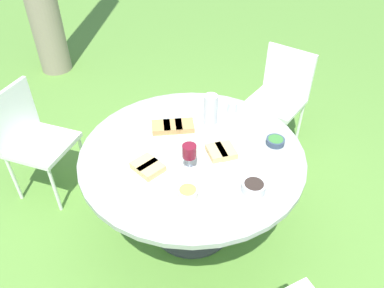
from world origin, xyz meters
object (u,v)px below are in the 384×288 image
chair_near_right (31,135)px  wine_glass (189,152)px  chair_near_left (280,92)px  water_pitcher (211,109)px  dining_table (192,164)px

chair_near_right → wine_glass: bearing=-104.7°
chair_near_right → chair_near_left: bearing=-61.5°
water_pitcher → chair_near_left: bearing=-30.5°
water_pitcher → chair_near_right: bearing=96.3°
dining_table → water_pitcher: 0.40m
dining_table → wine_glass: bearing=-174.5°
water_pitcher → wine_glass: bearing=174.3°
dining_table → water_pitcher: bearing=-10.9°
water_pitcher → wine_glass: water_pitcher is taller
chair_near_left → wine_glass: bearing=157.7°
dining_table → chair_near_right: size_ratio=1.60×
chair_near_right → wine_glass: wine_glass is taller
dining_table → water_pitcher: water_pitcher is taller
chair_near_left → water_pitcher: size_ratio=4.07×
chair_near_left → water_pitcher: water_pitcher is taller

